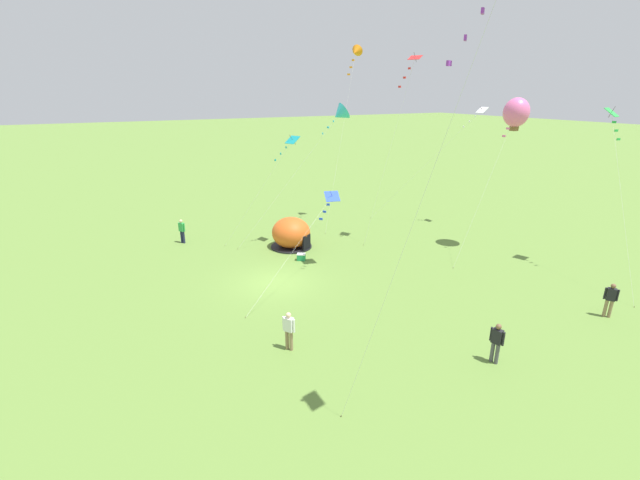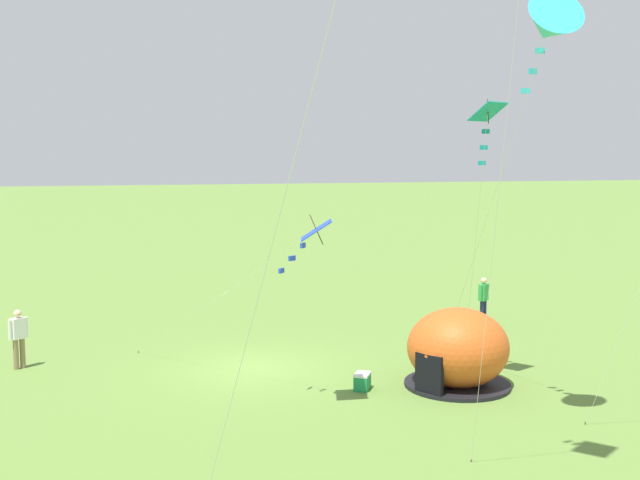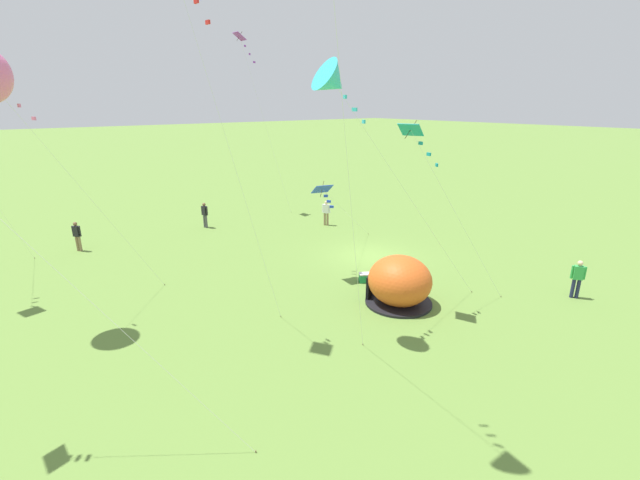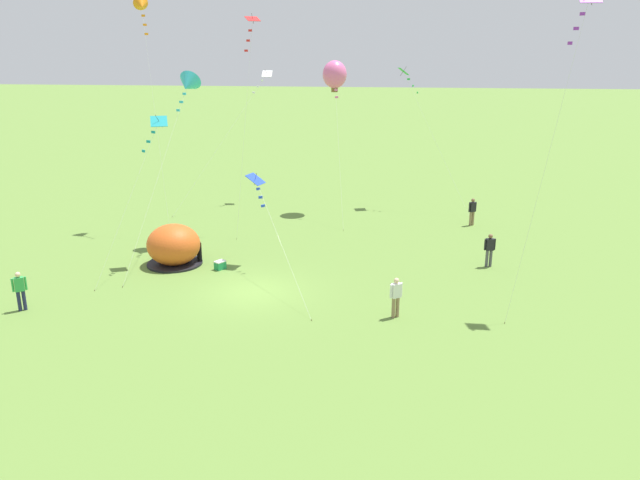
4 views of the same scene
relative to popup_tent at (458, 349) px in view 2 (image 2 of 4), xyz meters
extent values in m
plane|color=olive|center=(4.86, -3.18, -1.00)|extent=(300.00, 300.00, 0.00)
ellipsoid|color=#D8591E|center=(-0.01, 0.00, 0.05)|extent=(2.70, 2.60, 2.10)
cylinder|color=black|center=(-0.01, 0.00, -0.95)|extent=(2.81, 2.81, 0.10)
cube|color=black|center=(1.11, 0.62, -0.45)|extent=(0.49, 0.76, 1.10)
cube|color=#1E8C4C|center=(2.51, -0.44, -0.81)|extent=(0.58, 0.63, 0.38)
cube|color=white|center=(2.51, -0.44, -0.59)|extent=(0.60, 0.64, 0.06)
cylinder|color=#8C7251|center=(11.21, -5.20, -0.56)|extent=(0.15, 0.15, 0.88)
cylinder|color=#8C7251|center=(11.37, -5.09, -0.56)|extent=(0.15, 0.15, 0.88)
cube|color=white|center=(11.29, -5.14, 0.18)|extent=(0.45, 0.41, 0.60)
sphere|color=beige|center=(11.29, -5.14, 0.61)|extent=(0.22, 0.22, 0.22)
cylinder|color=white|center=(11.08, -5.28, 0.18)|extent=(0.09, 0.09, 0.58)
cylinder|color=white|center=(11.50, -5.00, 0.18)|extent=(0.09, 0.09, 0.58)
cylinder|color=#1E2347|center=(-4.43, -6.52, -0.56)|extent=(0.15, 0.15, 0.88)
cylinder|color=#1E2347|center=(-4.27, -6.40, -0.56)|extent=(0.15, 0.15, 0.88)
cube|color=green|center=(-4.35, -6.46, 0.18)|extent=(0.45, 0.42, 0.60)
sphere|color=beige|center=(-4.35, -6.46, 0.61)|extent=(0.22, 0.22, 0.22)
cylinder|color=green|center=(-4.55, -6.61, 0.18)|extent=(0.09, 0.09, 0.58)
cylinder|color=green|center=(-4.15, -6.31, 0.18)|extent=(0.09, 0.09, 0.58)
cylinder|color=silver|center=(7.44, 9.70, 3.48)|extent=(1.14, 5.06, 8.96)
cylinder|color=silver|center=(-0.65, 0.14, 3.38)|extent=(1.29, 7.15, 8.76)
cylinder|color=brown|center=(-1.29, -3.43, -0.97)|extent=(0.03, 0.03, 0.06)
cone|color=#33B7D1|center=(-0.02, 3.71, 7.76)|extent=(1.39, 1.49, 1.41)
cube|color=#33B7D1|center=(-0.09, 3.27, 7.31)|extent=(0.21, 0.13, 0.12)
cube|color=#33B7D1|center=(-0.16, 2.91, 6.92)|extent=(0.20, 0.08, 0.12)
cube|color=#33B7D1|center=(-0.22, 2.55, 6.53)|extent=(0.21, 0.14, 0.12)
cylinder|color=silver|center=(6.03, -2.54, 1.19)|extent=(3.78, 6.79, 4.37)
cylinder|color=brown|center=(7.92, -5.94, -0.97)|extent=(0.03, 0.03, 0.06)
cube|color=blue|center=(4.15, 0.85, 3.37)|extent=(0.92, 1.00, 0.47)
cylinder|color=#332314|center=(4.15, 0.85, 3.38)|extent=(0.23, 0.40, 0.68)
cube|color=blue|center=(4.37, 0.46, 2.97)|extent=(0.17, 0.19, 0.12)
cube|color=blue|center=(4.55, 0.13, 2.63)|extent=(0.20, 0.16, 0.12)
cube|color=blue|center=(4.73, -0.20, 2.29)|extent=(0.18, 0.19, 0.12)
cylinder|color=silver|center=(-1.42, -1.78, 2.60)|extent=(1.91, 4.47, 7.20)
cylinder|color=brown|center=(-2.37, -4.01, -0.97)|extent=(0.03, 0.03, 0.06)
cube|color=teal|center=(-0.47, 0.45, 6.20)|extent=(0.99, 0.93, 0.46)
cylinder|color=#332314|center=(-0.47, 0.45, 6.21)|extent=(0.19, 0.41, 0.65)
cube|color=teal|center=(-0.64, 0.06, 5.72)|extent=(0.21, 0.11, 0.12)
cube|color=teal|center=(-0.78, -0.28, 5.31)|extent=(0.21, 0.11, 0.12)
cube|color=teal|center=(-0.93, -0.61, 4.90)|extent=(0.19, 0.17, 0.12)
cylinder|color=brown|center=(-1.47, 3.45, -0.97)|extent=(0.03, 0.03, 0.06)
cylinder|color=silver|center=(2.36, 6.05, 5.09)|extent=(0.66, 2.91, 12.16)
cylinder|color=brown|center=(2.04, 4.60, -0.97)|extent=(0.03, 0.03, 0.06)
camera|label=1|loc=(25.46, -11.14, 9.18)|focal=24.00mm
camera|label=2|loc=(9.06, 17.45, 5.04)|focal=42.00mm
camera|label=3|loc=(-10.90, 12.74, 7.16)|focal=24.00mm
camera|label=4|loc=(11.23, -28.94, 9.68)|focal=35.00mm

